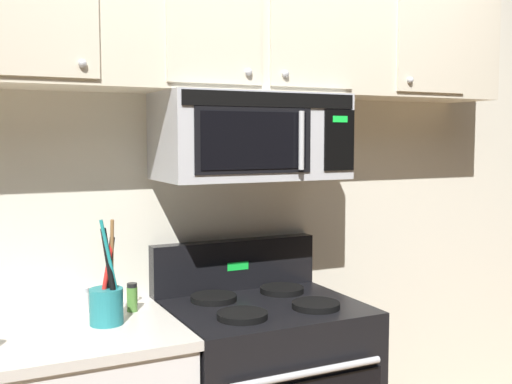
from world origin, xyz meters
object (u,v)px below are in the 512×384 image
at_px(over_range_microwave, 251,137).
at_px(spice_jar, 132,297).
at_px(salt_shaker, 85,300).
at_px(utensil_crock_teal, 107,300).

relative_size(over_range_microwave, spice_jar, 6.86).
bearing_deg(spice_jar, over_range_microwave, -1.81).
xyz_separation_m(salt_shaker, spice_jar, (0.17, -0.07, 0.01)).
relative_size(over_range_microwave, salt_shaker, 7.94).
distance_m(salt_shaker, spice_jar, 0.18).
height_order(over_range_microwave, utensil_crock_teal, over_range_microwave).
bearing_deg(spice_jar, salt_shaker, 157.62).
xyz_separation_m(utensil_crock_teal, salt_shaker, (-0.04, 0.19, -0.04)).
distance_m(over_range_microwave, spice_jar, 0.80).
height_order(over_range_microwave, spice_jar, over_range_microwave).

